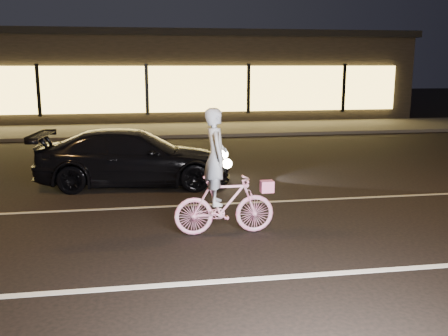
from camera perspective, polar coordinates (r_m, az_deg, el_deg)
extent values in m
plane|color=black|center=(7.75, -7.15, -8.53)|extent=(90.00, 90.00, 0.00)
cube|color=silver|center=(6.36, -6.60, -13.16)|extent=(60.00, 0.12, 0.01)
cube|color=gray|center=(9.65, -7.63, -4.41)|extent=(60.00, 0.10, 0.01)
cube|color=#383533|center=(20.44, -8.61, 4.29)|extent=(30.00, 4.00, 0.12)
cube|color=black|center=(26.28, -8.94, 10.17)|extent=(25.00, 8.00, 4.00)
cube|color=black|center=(26.31, -9.09, 14.63)|extent=(25.40, 8.40, 0.30)
cube|color=#FFCF59|center=(22.20, -8.81, 8.87)|extent=(23.00, 0.15, 2.00)
cube|color=black|center=(22.53, -20.45, 8.31)|extent=(0.15, 0.08, 2.20)
cube|color=black|center=(22.12, -8.81, 8.86)|extent=(0.15, 0.08, 2.20)
cube|color=black|center=(22.62, 2.81, 9.04)|extent=(0.15, 0.08, 2.20)
cube|color=black|center=(23.96, 13.52, 8.89)|extent=(0.15, 0.08, 2.20)
imported|color=#F33A8F|center=(7.96, 0.05, -4.21)|extent=(1.61, 0.45, 0.97)
imported|color=white|center=(7.76, -0.95, 1.31)|extent=(0.36, 0.55, 1.52)
cube|color=#FF608F|center=(8.03, 4.93, -2.11)|extent=(0.20, 0.17, 0.18)
imported|color=black|center=(11.36, -10.24, 1.18)|extent=(4.45, 2.15, 1.25)
sphere|color=#FFF2BF|center=(11.89, -0.04, 1.58)|extent=(0.21, 0.21, 0.21)
sphere|color=#FFF2BF|center=(10.76, 0.37, 0.50)|extent=(0.21, 0.21, 0.21)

